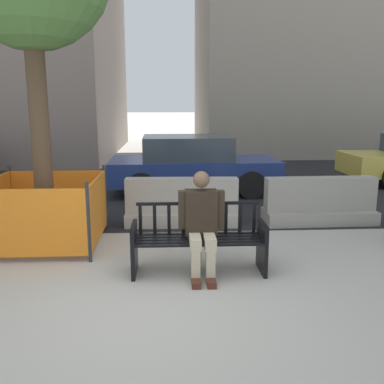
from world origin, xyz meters
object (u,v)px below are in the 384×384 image
object	(u,v)px
construction_fence	(46,209)
jersey_barrier_left	(46,209)
street_bench	(199,242)
jersey_barrier_right	(319,204)
car_sedan_far	(192,164)
seated_person	(202,221)
jersey_barrier_centre	(182,205)

from	to	relation	value
construction_fence	jersey_barrier_left	bearing A→B (deg)	105.99
street_bench	jersey_barrier_right	xyz separation A→B (m)	(2.36, 2.20, -0.06)
jersey_barrier_right	car_sedan_far	xyz separation A→B (m)	(-2.16, 2.86, 0.35)
jersey_barrier_right	car_sedan_far	bearing A→B (deg)	127.07
street_bench	jersey_barrier_right	distance (m)	3.23
street_bench	jersey_barrier_right	world-z (taller)	street_bench
seated_person	jersey_barrier_centre	distance (m)	2.35
seated_person	car_sedan_far	bearing A→B (deg)	88.10
seated_person	car_sedan_far	world-z (taller)	car_sedan_far
jersey_barrier_right	jersey_barrier_left	bearing A→B (deg)	-179.56
jersey_barrier_right	construction_fence	bearing A→B (deg)	-167.93
seated_person	construction_fence	bearing A→B (deg)	150.84
street_bench	jersey_barrier_left	bearing A→B (deg)	139.34
construction_fence	car_sedan_far	bearing A→B (deg)	57.51
construction_fence	seated_person	bearing A→B (deg)	-29.16
jersey_barrier_right	car_sedan_far	distance (m)	3.60
jersey_barrier_left	construction_fence	xyz separation A→B (m)	(0.27, -0.95, 0.22)
jersey_barrier_centre	jersey_barrier_right	xyz separation A→B (m)	(2.50, -0.06, 0.00)
jersey_barrier_centre	construction_fence	xyz separation A→B (m)	(-2.11, -1.05, 0.22)
street_bench	jersey_barrier_right	size ratio (longest dim) A/B	0.84
seated_person	jersey_barrier_right	distance (m)	3.26
street_bench	car_sedan_far	size ratio (longest dim) A/B	0.42
jersey_barrier_centre	car_sedan_far	world-z (taller)	car_sedan_far
jersey_barrier_left	jersey_barrier_right	xyz separation A→B (m)	(4.88, 0.04, 0.00)
jersey_barrier_left	jersey_barrier_right	world-z (taller)	same
jersey_barrier_right	construction_fence	size ratio (longest dim) A/B	1.25
car_sedan_far	jersey_barrier_left	bearing A→B (deg)	-133.20
street_bench	construction_fence	size ratio (longest dim) A/B	1.05
jersey_barrier_right	construction_fence	xyz separation A→B (m)	(-4.61, -0.99, 0.22)
jersey_barrier_centre	jersey_barrier_right	bearing A→B (deg)	-1.37
jersey_barrier_right	street_bench	bearing A→B (deg)	-137.05
street_bench	jersey_barrier_centre	distance (m)	2.26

